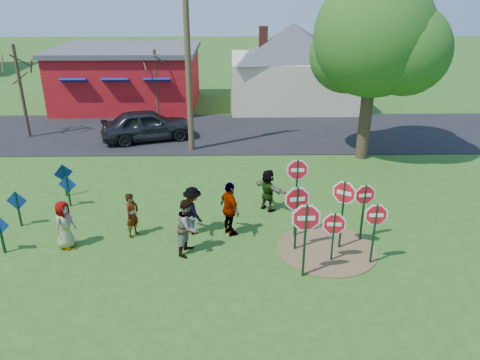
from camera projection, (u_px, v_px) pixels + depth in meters
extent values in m
plane|color=#2A5418|center=(189.00, 235.00, 15.89)|extent=(120.00, 120.00, 0.00)
cube|color=black|center=(206.00, 133.00, 26.45)|extent=(120.00, 7.50, 0.04)
cylinder|color=brown|center=(326.00, 249.00, 15.04)|extent=(3.20, 3.20, 0.03)
cube|color=maroon|center=(129.00, 79.00, 31.63)|extent=(9.00, 7.00, 3.60)
cube|color=#4C4C51|center=(126.00, 49.00, 30.86)|extent=(9.40, 7.40, 0.30)
cube|color=navy|center=(74.00, 81.00, 28.04)|extent=(1.60, 0.78, 0.45)
cube|color=navy|center=(116.00, 81.00, 28.08)|extent=(1.60, 0.78, 0.45)
cube|color=navy|center=(157.00, 80.00, 28.12)|extent=(1.60, 0.78, 0.45)
cube|color=beige|center=(291.00, 81.00, 31.88)|extent=(8.00, 7.00, 3.20)
pyramid|color=#4C4C51|center=(293.00, 23.00, 30.38)|extent=(9.40, 9.40, 2.20)
cube|color=brown|center=(263.00, 37.00, 29.74)|extent=(0.55, 0.55, 1.40)
cube|color=brown|center=(320.00, 34.00, 31.64)|extent=(0.55, 0.55, 1.40)
cube|color=#0E351A|center=(305.00, 241.00, 13.27)|extent=(0.06, 0.08, 2.32)
cylinder|color=white|center=(306.00, 218.00, 12.97)|extent=(1.13, 0.04, 1.13)
cylinder|color=red|center=(306.00, 218.00, 12.97)|extent=(0.97, 0.04, 0.97)
cube|color=white|center=(306.00, 218.00, 12.97)|extent=(0.50, 0.02, 0.14)
cube|color=#0E351A|center=(296.00, 199.00, 15.32)|extent=(0.05, 0.07, 2.76)
cylinder|color=white|center=(297.00, 170.00, 14.91)|extent=(0.96, 0.05, 0.96)
cylinder|color=red|center=(297.00, 170.00, 14.91)|extent=(0.83, 0.04, 0.83)
cube|color=white|center=(297.00, 170.00, 14.91)|extent=(0.42, 0.02, 0.12)
cylinder|color=gold|center=(297.00, 170.00, 14.91)|extent=(0.96, 0.04, 0.96)
cube|color=#0E351A|center=(342.00, 216.00, 14.70)|extent=(0.08, 0.09, 2.34)
cylinder|color=white|center=(344.00, 193.00, 14.38)|extent=(0.89, 0.54, 1.03)
cylinder|color=red|center=(344.00, 193.00, 14.38)|extent=(0.77, 0.47, 0.89)
cube|color=white|center=(344.00, 193.00, 14.38)|extent=(0.39, 0.24, 0.13)
cube|color=#0E351A|center=(363.00, 213.00, 15.23)|extent=(0.06, 0.07, 1.99)
cylinder|color=white|center=(365.00, 195.00, 14.98)|extent=(0.95, 0.16, 0.96)
cylinder|color=red|center=(365.00, 195.00, 14.98)|extent=(0.82, 0.14, 0.82)
cube|color=white|center=(365.00, 195.00, 14.98)|extent=(0.42, 0.07, 0.12)
cylinder|color=gold|center=(365.00, 195.00, 14.98)|extent=(0.95, 0.15, 0.96)
cube|color=#0E351A|center=(333.00, 237.00, 14.15)|extent=(0.06, 0.07, 1.63)
cylinder|color=white|center=(334.00, 224.00, 13.97)|extent=(0.97, 0.11, 0.98)
cylinder|color=red|center=(334.00, 224.00, 13.97)|extent=(0.84, 0.10, 0.84)
cube|color=white|center=(334.00, 224.00, 13.97)|extent=(0.43, 0.05, 0.12)
cube|color=#0E351A|center=(374.00, 234.00, 13.94)|extent=(0.05, 0.06, 2.00)
cylinder|color=white|center=(376.00, 215.00, 13.68)|extent=(0.94, 0.03, 0.94)
cylinder|color=red|center=(376.00, 215.00, 13.68)|extent=(0.81, 0.03, 0.81)
cube|color=white|center=(376.00, 215.00, 13.68)|extent=(0.41, 0.01, 0.12)
cylinder|color=gold|center=(376.00, 215.00, 13.68)|extent=(0.94, 0.03, 0.94)
cube|color=#0E351A|center=(296.00, 219.00, 14.63)|extent=(0.07, 0.08, 2.19)
cylinder|color=white|center=(297.00, 199.00, 14.35)|extent=(1.07, 0.19, 1.08)
cylinder|color=red|center=(297.00, 199.00, 14.35)|extent=(0.92, 0.17, 0.93)
cube|color=white|center=(297.00, 199.00, 14.35)|extent=(0.47, 0.08, 0.13)
cube|color=#0E351A|center=(1.00, 234.00, 14.61)|extent=(0.07, 0.08, 1.36)
cube|color=#0E351A|center=(18.00, 209.00, 16.23)|extent=(0.06, 0.07, 1.32)
cube|color=navy|center=(17.00, 201.00, 16.10)|extent=(0.72, 0.04, 0.72)
cube|color=#0E351A|center=(68.00, 191.00, 17.69)|extent=(0.06, 0.07, 1.24)
cube|color=navy|center=(67.00, 184.00, 17.58)|extent=(0.70, 0.11, 0.70)
cube|color=#0E351A|center=(64.00, 181.00, 18.51)|extent=(0.08, 0.09, 1.33)
cube|color=navy|center=(63.00, 173.00, 18.38)|extent=(0.64, 0.39, 0.73)
imported|color=#3C4885|center=(64.00, 225.00, 14.89)|extent=(0.75, 0.92, 1.62)
imported|color=#2E7770|center=(132.00, 215.00, 15.58)|extent=(0.58, 0.67, 1.55)
imported|color=brown|center=(188.00, 226.00, 14.57)|extent=(0.94, 1.06, 1.83)
imported|color=#36373B|center=(193.00, 211.00, 15.72)|extent=(1.10, 1.26, 1.69)
imported|color=#432C57|center=(230.00, 209.00, 15.58)|extent=(0.96, 1.20, 1.91)
imported|color=#224F2B|center=(268.00, 190.00, 17.34)|extent=(1.36, 1.41, 1.61)
imported|color=#2E2E33|center=(147.00, 125.00, 24.90)|extent=(5.20, 3.33, 1.65)
cylinder|color=#4C3823|center=(188.00, 56.00, 21.98)|extent=(0.29, 0.29, 9.33)
cylinder|color=#382819|center=(366.00, 112.00, 21.95)|extent=(0.58, 0.58, 4.55)
sphere|color=#225115|center=(374.00, 36.00, 20.60)|extent=(5.38, 5.38, 5.38)
sphere|color=#225115|center=(405.00, 50.00, 20.25)|extent=(3.93, 3.93, 3.93)
sphere|color=#225115|center=(347.00, 55.00, 21.71)|extent=(3.52, 3.52, 3.52)
cylinder|color=#382819|center=(22.00, 92.00, 24.77)|extent=(0.18, 0.18, 4.97)
cylinder|color=#382819|center=(157.00, 85.00, 28.39)|extent=(0.18, 0.18, 4.18)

